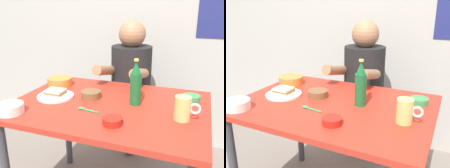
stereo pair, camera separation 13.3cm
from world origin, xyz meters
TOP-DOWN VIEW (x-y plane):
  - wall_back at (0.00, 1.05)m, footprint 4.40×0.09m
  - dining_table at (0.00, 0.00)m, footprint 1.10×0.80m
  - stool at (-0.05, 0.63)m, footprint 0.34×0.34m
  - person_seated at (-0.05, 0.62)m, footprint 0.33×0.56m
  - plate_orange at (-0.34, -0.03)m, footprint 0.22×0.22m
  - sandwich at (-0.34, -0.03)m, footprint 0.11×0.09m
  - beer_mug at (0.41, -0.07)m, footprint 0.13×0.08m
  - beer_bottle at (0.15, 0.04)m, footprint 0.06×0.06m
  - sambal_bowl_red at (0.11, -0.24)m, footprint 0.10×0.10m
  - condiment_bowl_brown at (-0.13, 0.04)m, footprint 0.12×0.12m
  - dip_bowl_green at (0.44, 0.20)m, footprint 0.10×0.10m
  - rice_bowl_white at (-0.43, -0.30)m, footprint 0.14×0.14m
  - soup_bowl_orange at (-0.44, 0.19)m, footprint 0.17×0.17m
  - spoon at (-0.09, -0.14)m, footprint 0.13×0.03m

SIDE VIEW (x-z plane):
  - stool at x=-0.05m, z-range 0.12..0.57m
  - dining_table at x=0.00m, z-range 0.28..1.02m
  - spoon at x=-0.09m, z-range 0.74..0.75m
  - plate_orange at x=-0.34m, z-range 0.74..0.75m
  - sambal_bowl_red at x=0.11m, z-range 0.74..0.78m
  - dip_bowl_green at x=0.44m, z-range 0.74..0.78m
  - condiment_bowl_brown at x=-0.13m, z-range 0.74..0.78m
  - person_seated at x=-0.05m, z-range 0.41..1.13m
  - rice_bowl_white at x=-0.43m, z-range 0.74..0.79m
  - soup_bowl_orange at x=-0.44m, z-range 0.74..0.80m
  - sandwich at x=-0.34m, z-range 0.75..0.79m
  - beer_mug at x=0.41m, z-range 0.74..0.86m
  - beer_bottle at x=0.15m, z-range 0.73..0.99m
  - wall_back at x=0.00m, z-range 0.00..2.60m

